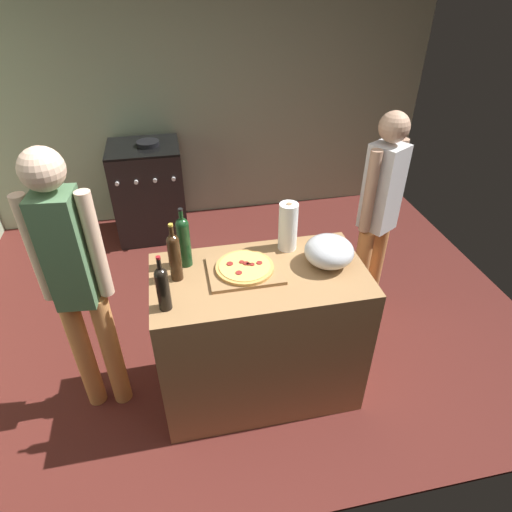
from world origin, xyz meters
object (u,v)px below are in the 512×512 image
Objects in this scene: mixing_bowl at (329,251)px; wine_bottle_green at (184,240)px; stove at (149,191)px; person_in_stripes at (75,280)px; wine_bottle_amber at (163,287)px; paper_towel_roll at (288,227)px; wine_bottle_clear at (174,255)px; person_in_red at (378,212)px; pizza at (245,267)px.

mixing_bowl is 0.80m from wine_bottle_green.
person_in_stripes reaches higher than stove.
stove is (-0.14, 2.29, -0.60)m from wine_bottle_amber.
wine_bottle_green reaches higher than stove.
person_in_stripes is (-0.45, 0.27, -0.09)m from wine_bottle_amber.
wine_bottle_clear is (-0.65, -0.16, 0.00)m from paper_towel_roll.
wine_bottle_clear is 0.96× the size of wine_bottle_green.
wine_bottle_clear is (-0.84, 0.04, 0.07)m from mixing_bowl.
wine_bottle_green reaches higher than mixing_bowl.
stove is at bearing 135.59° from person_in_red.
person_in_stripes is at bearing 176.70° from mixing_bowl.
person_in_red is (1.03, 0.51, -0.05)m from pizza.
wine_bottle_amber is 0.19× the size of person_in_red.
stove is at bearing 105.41° from pizza.
wine_bottle_amber reaches higher than stove.
stove is at bearing 93.45° from wine_bottle_amber.
person_in_stripes is (-1.17, -0.13, -0.11)m from paper_towel_roll.
person_in_red is (1.46, 0.72, -0.16)m from wine_bottle_amber.
wine_bottle_green is at bearing 7.82° from person_in_stripes.
stove is (-0.57, 2.08, -0.50)m from pizza.
wine_bottle_amber is (-0.07, -0.23, -0.02)m from wine_bottle_clear.
paper_towel_roll is 0.67m from wine_bottle_clear.
wine_bottle_green is (-0.60, -0.05, 0.02)m from paper_towel_roll.
person_in_stripes is at bearing 176.42° from pizza.
mixing_bowl is 0.81× the size of wine_bottle_clear.
wine_bottle_clear is at bearing 73.18° from wine_bottle_amber.
mixing_bowl is at bearing -136.18° from person_in_red.
wine_bottle_clear reaches higher than pizza.
person_in_red is at bearing 24.07° from paper_towel_roll.
paper_towel_roll is 0.60m from wine_bottle_green.
pizza is 2.21m from stove.
wine_bottle_clear reaches higher than wine_bottle_amber.
stove is at bearing 114.40° from paper_towel_roll.
person_in_stripes is at bearing -173.92° from paper_towel_roll.
mixing_bowl is 0.93m from wine_bottle_amber.
person_in_stripes is at bearing -166.62° from person_in_red.
wine_bottle_clear reaches higher than mixing_bowl.
pizza is 1.16× the size of mixing_bowl.
paper_towel_roll is at bearing 6.08° from person_in_stripes.
pizza is 1.15m from person_in_red.
person_in_red reaches higher than wine_bottle_clear.
paper_towel_roll is 0.83m from person_in_red.
wine_bottle_amber is (-0.91, -0.19, 0.05)m from mixing_bowl.
pizza reaches higher than stove.
pizza is 0.90× the size of wine_bottle_green.
wine_bottle_green is 0.21× the size of person_in_stripes.
wine_bottle_amber is 2.37m from stove.
wine_bottle_clear is at bearing 177.52° from pizza.
wine_bottle_green is (-0.31, 0.13, 0.13)m from pizza.
paper_towel_roll is 0.82m from wine_bottle_amber.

